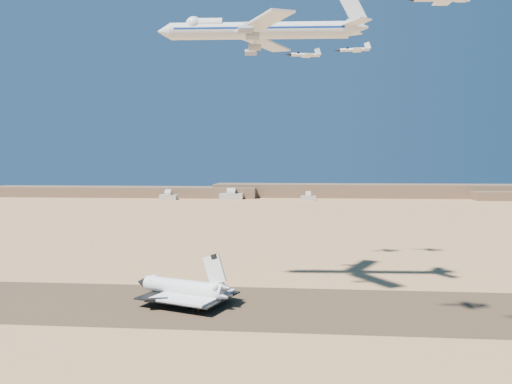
# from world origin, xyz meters

# --- Properties ---
(ground) EXTENTS (1200.00, 1200.00, 0.00)m
(ground) POSITION_xyz_m (0.00, 0.00, 0.00)
(ground) COLOR tan
(ground) RESTS_ON ground
(runway) EXTENTS (600.00, 50.00, 0.06)m
(runway) POSITION_xyz_m (0.00, 0.00, 0.03)
(runway) COLOR #493624
(runway) RESTS_ON ground
(ridgeline) EXTENTS (960.00, 90.00, 18.00)m
(ridgeline) POSITION_xyz_m (65.32, 527.31, 7.63)
(ridgeline) COLOR brown
(ridgeline) RESTS_ON ground
(hangars) EXTENTS (200.50, 29.50, 30.00)m
(hangars) POSITION_xyz_m (-64.00, 478.43, 4.83)
(hangars) COLOR #AFA99B
(hangars) RESTS_ON ground
(shuttle) EXTENTS (37.21, 30.32, 18.11)m
(shuttle) POSITION_xyz_m (-8.39, 1.24, 4.87)
(shuttle) COLOR white
(shuttle) RESTS_ON runway
(carrier_747) EXTENTS (73.28, 56.82, 18.28)m
(carrier_747) POSITION_xyz_m (13.85, 14.04, 93.26)
(carrier_747) COLOR silver
(crew_a) EXTENTS (0.50, 0.67, 1.69)m
(crew_a) POSITION_xyz_m (-0.26, -3.69, 0.90)
(crew_a) COLOR #E2580D
(crew_a) RESTS_ON runway
(crew_b) EXTENTS (0.84, 1.03, 1.84)m
(crew_b) POSITION_xyz_m (-1.28, -8.25, 0.98)
(crew_b) COLOR #E2580D
(crew_b) RESTS_ON runway
(crew_c) EXTENTS (1.21, 1.15, 1.89)m
(crew_c) POSITION_xyz_m (-0.27, -7.95, 1.01)
(crew_c) COLOR #E2580D
(crew_c) RESTS_ON runway
(chase_jet_c) EXTENTS (16.46, 9.40, 4.16)m
(chase_jet_c) POSITION_xyz_m (32.16, 67.71, 96.05)
(chase_jet_c) COLOR silver
(chase_jet_d) EXTENTS (16.60, 9.00, 4.14)m
(chase_jet_d) POSITION_xyz_m (54.47, 71.49, 98.76)
(chase_jet_d) COLOR silver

